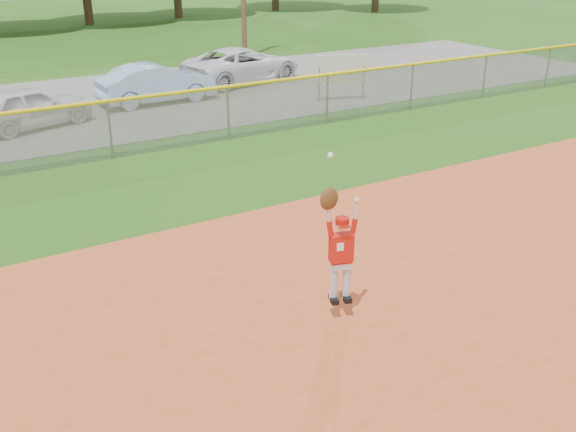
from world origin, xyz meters
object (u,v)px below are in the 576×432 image
object	(u,v)px
car_blue	(156,83)
car_white_b	(242,65)
ballplayer	(339,246)
sponsor_sign	(342,71)
car_white_a	(28,107)

from	to	relation	value
car_blue	car_white_b	world-z (taller)	car_white_b
car_blue	ballplayer	size ratio (longest dim) A/B	1.72
car_white_b	sponsor_sign	world-z (taller)	sponsor_sign
car_white_a	car_white_b	bearing A→B (deg)	-90.20
ballplayer	sponsor_sign	bearing A→B (deg)	54.74
sponsor_sign	ballplayer	bearing A→B (deg)	-125.26
sponsor_sign	ballplayer	world-z (taller)	ballplayer
car_white_a	car_blue	world-z (taller)	car_blue
car_blue	ballplayer	xyz separation A→B (m)	(-2.44, -14.36, 0.51)
sponsor_sign	car_white_a	bearing A→B (deg)	169.73
car_white_a	sponsor_sign	size ratio (longest dim) A/B	2.16
car_blue	sponsor_sign	distance (m)	6.36
car_white_b	ballplayer	size ratio (longest dim) A/B	2.08
car_white_a	sponsor_sign	bearing A→B (deg)	-118.22
sponsor_sign	ballplayer	xyz separation A→B (m)	(-8.07, -11.41, 0.14)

